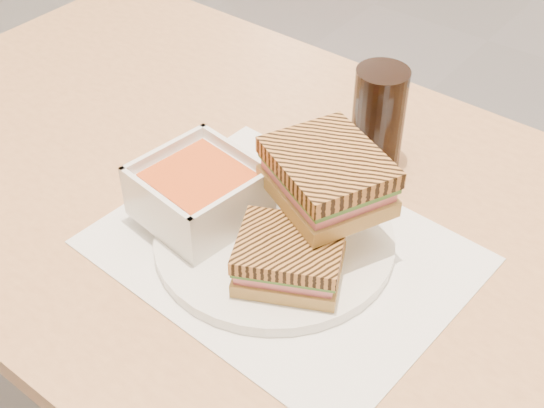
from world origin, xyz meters
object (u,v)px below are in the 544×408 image
Objects in this scene: plate at (274,239)px; soup_bowl at (199,194)px; cola_glass at (378,120)px; main_table at (257,260)px; panini_lower at (290,257)px.

soup_bowl is at bearing -165.30° from plate.
main_table is at bearing -120.61° from cola_glass.
panini_lower is at bearing -80.62° from cola_glass.
panini_lower is (0.14, -0.02, -0.00)m from soup_bowl.
cola_glass is at bearing 99.38° from panini_lower.
soup_bowl reaches higher than main_table.
cola_glass reaches higher than plate.
panini_lower is 0.98× the size of cola_glass.
panini_lower is 0.24m from cola_glass.
plate is 1.95× the size of cola_glass.
cola_glass is (0.10, 0.22, 0.02)m from soup_bowl.
main_table is 0.22m from panini_lower.
cola_glass reaches higher than soup_bowl.
plate is at bearing -38.38° from main_table.
plate is at bearing 141.84° from panini_lower.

